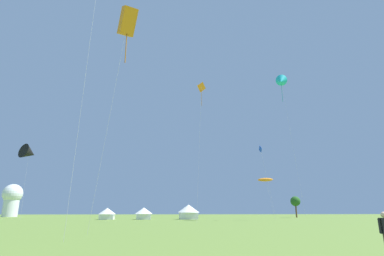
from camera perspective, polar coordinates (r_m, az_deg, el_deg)
The scene contains 11 objects.
kite_cyan_delta at distance 72.43m, azimuth 16.23°, elevation 8.38°, with size 3.75×4.30×31.70m.
kite_black_delta at distance 68.06m, azimuth -28.05°, elevation -4.10°, with size 4.10×4.13×14.50m.
kite_orange_parafoil at distance 69.66m, azimuth 13.48°, elevation -9.33°, with size 3.46×2.38×8.94m.
kite_orange_diamond at distance 57.05m, azimuth 1.76°, elevation 6.97°, with size 2.23×2.76×25.00m.
kite_blue_diamond at distance 67.79m, azimuth 12.67°, elevation -4.16°, with size 2.33×1.74×15.58m.
kite_orange_box at distance 32.13m, azimuth -11.89°, elevation 18.74°, with size 3.08×2.75×21.04m.
festival_tent_left at distance 74.64m, azimuth -15.50°, elevation -14.99°, with size 3.91×3.91×2.54m.
festival_tent_center at distance 73.90m, azimuth -8.96°, elevation -15.30°, with size 4.07×4.07×2.64m.
festival_tent_right at distance 74.27m, azimuth -0.65°, elevation -15.19°, with size 5.11×5.11×3.32m.
observatory_dome at distance 122.45m, azimuth -30.47°, elevation -11.22°, with size 6.40×6.40×10.80m.
tree_distant_left at distance 100.67m, azimuth 18.67°, elevation -12.82°, with size 2.95×2.95×6.23m.
Camera 1 is at (-4.41, -5.75, 1.74)m, focal length 28.69 mm.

